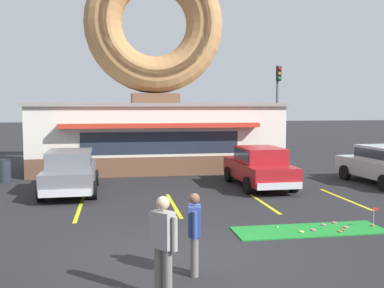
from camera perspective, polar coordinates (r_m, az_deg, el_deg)
ground_plane at (r=9.98m, az=-1.51°, el=-14.11°), size 160.00×160.00×0.00m
donut_shop_building at (r=23.38m, az=-4.72°, el=6.11°), size 12.30×6.75×10.96m
putting_mat at (r=12.28m, az=14.67°, el=-10.54°), size 3.96×1.23×0.03m
mini_donut_near_left at (r=13.13m, az=21.95°, el=-9.57°), size 0.13×0.13×0.04m
mini_donut_near_right at (r=13.09m, az=17.61°, el=-9.49°), size 0.13×0.13×0.04m
mini_donut_mid_left at (r=12.21m, az=15.14°, el=-10.48°), size 0.13×0.13×0.04m
mini_donut_mid_centre at (r=11.97m, az=13.76°, el=-10.76°), size 0.13×0.13×0.04m
mini_donut_mid_right at (r=12.45m, az=18.65°, el=-10.27°), size 0.13×0.13×0.04m
mini_donut_far_left at (r=12.28m, az=18.29°, el=-10.47°), size 0.13×0.13×0.04m
mini_donut_far_centre at (r=12.79m, az=16.37°, el=-9.80°), size 0.13×0.13×0.04m
mini_donut_far_right at (r=12.72m, az=18.97°, el=-9.96°), size 0.13×0.13×0.04m
golf_ball at (r=12.26m, az=10.83°, el=-10.32°), size 0.04×0.04×0.04m
putting_flag_pin at (r=12.87m, az=22.23°, el=-8.09°), size 0.13×0.01×0.55m
car_grey at (r=17.24m, az=-15.21°, el=-3.18°), size 2.04×4.59×1.60m
car_silver at (r=20.05m, az=23.16°, el=-2.29°), size 2.17×4.65×1.60m
car_red at (r=18.10m, az=8.54°, el=-2.68°), size 2.03×4.59×1.60m
pedestrian_blue_sweater_man at (r=7.75m, az=-3.69°, el=-12.21°), size 0.44×0.45×1.75m
pedestrian_hooded_kid at (r=8.74m, az=0.31°, el=-10.88°), size 0.29×0.59×1.59m
trash_bin at (r=20.61m, az=-22.77°, el=-3.13°), size 0.57×0.57×0.97m
traffic_light_pole at (r=29.37m, az=10.83°, el=5.74°), size 0.28×0.47×5.80m
parking_stripe_left at (r=14.75m, az=-14.10°, el=-7.96°), size 0.12×3.60×0.01m
parking_stripe_mid_left at (r=14.82m, az=-2.35°, el=-7.75°), size 0.12×3.60×0.01m
parking_stripe_centre at (r=15.48m, az=8.82°, el=-7.25°), size 0.12×3.60×0.01m
parking_stripe_mid_right at (r=16.66m, az=18.72°, el=-6.59°), size 0.12×3.60×0.01m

